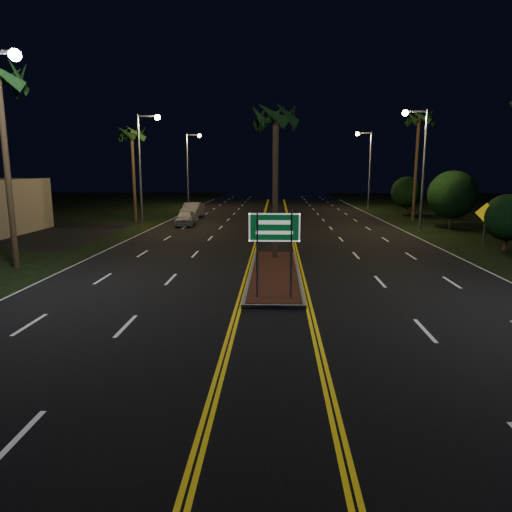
# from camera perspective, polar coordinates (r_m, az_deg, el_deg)

# --- Properties ---
(ground) EXTENTS (120.00, 120.00, 0.00)m
(ground) POSITION_cam_1_polar(r_m,az_deg,el_deg) (13.88, 2.17, -9.01)
(ground) COLOR black
(ground) RESTS_ON ground
(median_island) EXTENTS (2.25, 10.25, 0.17)m
(median_island) POSITION_cam_1_polar(r_m,az_deg,el_deg) (20.59, 2.32, -2.18)
(median_island) COLOR gray
(median_island) RESTS_ON ground
(highway_sign) EXTENTS (1.80, 0.08, 3.20)m
(highway_sign) POSITION_cam_1_polar(r_m,az_deg,el_deg) (16.02, 2.31, 2.54)
(highway_sign) COLOR gray
(highway_sign) RESTS_ON ground
(streetlight_left_mid) EXTENTS (1.91, 0.44, 9.00)m
(streetlight_left_mid) POSITION_cam_1_polar(r_m,az_deg,el_deg) (38.58, -13.81, 11.89)
(streetlight_left_mid) COLOR gray
(streetlight_left_mid) RESTS_ON ground
(streetlight_left_far) EXTENTS (1.91, 0.44, 9.00)m
(streetlight_left_far) POSITION_cam_1_polar(r_m,az_deg,el_deg) (58.06, -8.20, 11.61)
(streetlight_left_far) COLOR gray
(streetlight_left_far) RESTS_ON ground
(streetlight_right_mid) EXTENTS (1.91, 0.44, 9.00)m
(streetlight_right_mid) POSITION_cam_1_polar(r_m,az_deg,el_deg) (36.63, 19.72, 11.66)
(streetlight_right_mid) COLOR gray
(streetlight_right_mid) RESTS_ON ground
(streetlight_right_far) EXTENTS (1.91, 0.44, 9.00)m
(streetlight_right_far) POSITION_cam_1_polar(r_m,az_deg,el_deg) (56.07, 13.68, 11.45)
(streetlight_right_far) COLOR gray
(streetlight_right_far) RESTS_ON ground
(palm_median) EXTENTS (2.40, 2.40, 8.30)m
(palm_median) POSITION_cam_1_polar(r_m,az_deg,el_deg) (23.70, 2.50, 17.01)
(palm_median) COLOR #382819
(palm_median) RESTS_ON ground
(palm_left_far) EXTENTS (2.40, 2.40, 8.80)m
(palm_left_far) POSITION_cam_1_polar(r_m,az_deg,el_deg) (43.14, -15.29, 14.45)
(palm_left_far) COLOR #382819
(palm_left_far) RESTS_ON ground
(palm_right_far) EXTENTS (2.40, 2.40, 10.30)m
(palm_right_far) POSITION_cam_1_polar(r_m,az_deg,el_deg) (45.13, 19.72, 15.82)
(palm_right_far) COLOR #382819
(palm_right_far) RESTS_ON ground
(shrub_near) EXTENTS (2.70, 2.70, 3.30)m
(shrub_near) POSITION_cam_1_polar(r_m,az_deg,el_deg) (30.34, 28.92, 4.23)
(shrub_near) COLOR #382819
(shrub_near) RESTS_ON ground
(shrub_mid) EXTENTS (3.78, 3.78, 4.62)m
(shrub_mid) POSITION_cam_1_polar(r_m,az_deg,el_deg) (39.65, 23.33, 7.05)
(shrub_mid) COLOR #382819
(shrub_mid) RESTS_ON ground
(shrub_far) EXTENTS (3.24, 3.24, 3.96)m
(shrub_far) POSITION_cam_1_polar(r_m,az_deg,el_deg) (51.00, 18.35, 7.58)
(shrub_far) COLOR #382819
(shrub_far) RESTS_ON ground
(car_near) EXTENTS (2.31, 4.72, 1.53)m
(car_near) POSITION_cam_1_polar(r_m,az_deg,el_deg) (39.24, -8.81, 4.89)
(car_near) COLOR #BABCC1
(car_near) RESTS_ON ground
(car_far) EXTENTS (2.33, 5.23, 1.73)m
(car_far) POSITION_cam_1_polar(r_m,az_deg,el_deg) (45.52, -7.98, 5.84)
(car_far) COLOR #BABCC5
(car_far) RESTS_ON ground
(warning_sign) EXTENTS (1.09, 0.48, 2.80)m
(warning_sign) POSITION_cam_1_polar(r_m,az_deg,el_deg) (29.80, 26.76, 4.13)
(warning_sign) COLOR gray
(warning_sign) RESTS_ON ground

